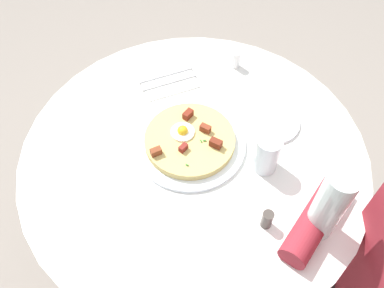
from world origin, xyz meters
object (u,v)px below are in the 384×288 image
at_px(pizza_plate, 190,143).
at_px(fork, 165,74).
at_px(bread_plate, 272,122).
at_px(knife, 169,82).
at_px(salt_shaker, 236,59).
at_px(dining_table, 194,183).
at_px(water_bottle, 330,205).
at_px(breakfast_pizza, 190,139).
at_px(water_glass, 267,154).
at_px(pepper_shaker, 267,219).

relative_size(pizza_plate, fork, 1.75).
relative_size(bread_plate, knife, 0.90).
xyz_separation_m(pizza_plate, salt_shaker, (0.33, -0.13, 0.02)).
xyz_separation_m(dining_table, water_bottle, (-0.21, -0.32, 0.29)).
bearing_deg(dining_table, breakfast_pizza, 30.94).
xyz_separation_m(bread_plate, water_glass, (-0.15, 0.03, 0.05)).
distance_m(fork, water_glass, 0.45).
bearing_deg(salt_shaker, fork, 104.82).
relative_size(breakfast_pizza, salt_shaker, 4.28).
bearing_deg(salt_shaker, water_bottle, -159.91).
bearing_deg(salt_shaker, breakfast_pizza, 158.57).
height_order(dining_table, salt_shaker, salt_shaker).
height_order(knife, water_glass, water_glass).
relative_size(dining_table, fork, 5.41).
bearing_deg(breakfast_pizza, water_bottle, -124.90).
bearing_deg(pepper_shaker, dining_table, 42.57).
distance_m(breakfast_pizza, water_bottle, 0.42).
distance_m(breakfast_pizza, water_glass, 0.22).
relative_size(bread_plate, water_glass, 1.37).
xyz_separation_m(water_glass, pepper_shaker, (-0.17, 0.00, -0.03)).
height_order(bread_plate, fork, bread_plate).
distance_m(salt_shaker, pepper_shaker, 0.56).
height_order(pizza_plate, knife, pizza_plate).
bearing_deg(water_bottle, bread_plate, 16.25).
bearing_deg(dining_table, pizza_plate, 30.55).
height_order(breakfast_pizza, knife, breakfast_pizza).
bearing_deg(bread_plate, pizza_plate, 111.89).
relative_size(water_bottle, pepper_shaker, 4.24).
relative_size(dining_table, water_glass, 8.25).
bearing_deg(fork, water_bottle, 105.28).
bearing_deg(pizza_plate, water_glass, -105.73).
xyz_separation_m(breakfast_pizza, bread_plate, (0.09, -0.24, -0.02)).
bearing_deg(dining_table, knife, 20.30).
bearing_deg(dining_table, salt_shaker, -17.93).
bearing_deg(bread_plate, knife, 66.29).
distance_m(water_glass, salt_shaker, 0.39).
relative_size(water_glass, pepper_shaker, 2.11).
bearing_deg(breakfast_pizza, fork, 19.89).
bearing_deg(fork, bread_plate, 127.28).
bearing_deg(knife, water_glass, 109.12).
xyz_separation_m(dining_table, bread_plate, (0.12, -0.22, 0.18)).
height_order(salt_shaker, pepper_shaker, salt_shaker).
xyz_separation_m(knife, water_bottle, (-0.47, -0.41, 0.11)).
xyz_separation_m(pizza_plate, breakfast_pizza, (0.00, 0.00, 0.02)).
bearing_deg(pepper_shaker, water_bottle, -89.79).
relative_size(bread_plate, fork, 0.90).
bearing_deg(pizza_plate, breakfast_pizza, 46.47).
bearing_deg(fork, knife, 90.00).
bearing_deg(salt_shaker, knife, 113.73).
bearing_deg(salt_shaker, water_glass, -168.38).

